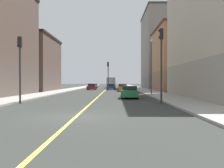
% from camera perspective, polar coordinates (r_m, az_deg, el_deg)
% --- Properties ---
extents(ground_plane, '(400.00, 400.00, 0.00)m').
position_cam_1_polar(ground_plane, '(13.98, -7.82, -7.07)').
color(ground_plane, '#303330').
rests_on(ground_plane, ground).
extents(sidewalk_left, '(3.48, 168.00, 0.15)m').
position_cam_1_polar(sidewalk_left, '(63.02, 6.10, -1.08)').
color(sidewalk_left, '#9E9B93').
rests_on(sidewalk_left, ground).
extents(sidewalk_right, '(3.48, 168.00, 0.15)m').
position_cam_1_polar(sidewalk_right, '(63.54, -8.51, -1.07)').
color(sidewalk_right, '#9E9B93').
rests_on(sidewalk_right, ground).
extents(lane_center_stripe, '(0.16, 154.00, 0.01)m').
position_cam_1_polar(lane_center_stripe, '(62.77, -1.23, -1.14)').
color(lane_center_stripe, '#E5D14C').
rests_on(lane_center_stripe, ground).
extents(building_left_mid, '(10.34, 15.12, 11.85)m').
position_cam_1_polar(building_left_mid, '(50.68, 15.28, 5.15)').
color(building_left_mid, '#8F6B4F').
rests_on(building_left_mid, ground).
extents(building_left_far, '(10.34, 18.63, 20.02)m').
position_cam_1_polar(building_left_far, '(70.37, 11.16, 7.20)').
color(building_left_far, slate).
rests_on(building_left_far, ground).
extents(building_right_midblock, '(10.34, 14.96, 10.50)m').
position_cam_1_polar(building_right_midblock, '(53.09, -17.92, 4.20)').
color(building_right_midblock, brown).
rests_on(building_right_midblock, ground).
extents(traffic_light_left_near, '(0.40, 0.32, 6.26)m').
position_cam_1_polar(traffic_light_left_near, '(22.25, 10.66, 6.16)').
color(traffic_light_left_near, '#2D2D2D').
rests_on(traffic_light_left_near, ground).
extents(traffic_light_right_near, '(0.40, 0.32, 5.60)m').
position_cam_1_polar(traffic_light_right_near, '(23.28, -19.45, 4.95)').
color(traffic_light_right_near, '#2D2D2D').
rests_on(traffic_light_right_near, ground).
extents(traffic_light_median_far, '(0.40, 0.32, 5.70)m').
position_cam_1_polar(traffic_light_median_far, '(51.42, -0.87, 2.61)').
color(traffic_light_median_far, '#2D2D2D').
rests_on(traffic_light_median_far, ground).
extents(street_lamp_left_near, '(0.36, 0.36, 7.33)m').
position_cam_1_polar(street_lamp_left_near, '(35.35, 8.57, 4.95)').
color(street_lamp_left_near, '#4C4C51').
rests_on(street_lamp_left_near, ground).
extents(car_green, '(2.01, 4.43, 1.37)m').
position_cam_1_polar(car_green, '(28.89, 3.85, -1.80)').
color(car_green, '#1E6B38').
rests_on(car_green, ground).
extents(car_black, '(1.91, 4.37, 1.29)m').
position_cam_1_polar(car_black, '(64.73, 2.22, -0.53)').
color(car_black, black).
rests_on(car_black, ground).
extents(car_yellow, '(1.91, 4.14, 1.25)m').
position_cam_1_polar(car_yellow, '(75.59, -3.83, -0.39)').
color(car_yellow, gold).
rests_on(car_yellow, ground).
extents(car_white, '(1.89, 4.56, 1.24)m').
position_cam_1_polar(car_white, '(74.17, -0.19, -0.41)').
color(car_white, white).
rests_on(car_white, ground).
extents(car_orange, '(1.80, 4.06, 1.34)m').
position_cam_1_polar(car_orange, '(49.49, 2.30, -0.84)').
color(car_orange, orange).
rests_on(car_orange, ground).
extents(car_blue, '(2.06, 4.28, 1.29)m').
position_cam_1_polar(car_blue, '(60.19, -0.30, -0.61)').
color(car_blue, '#23389E').
rests_on(car_blue, ground).
extents(car_maroon, '(1.99, 4.55, 1.38)m').
position_cam_1_polar(car_maroon, '(58.63, -4.39, -0.61)').
color(car_maroon, maroon).
rests_on(car_maroon, ground).
extents(box_truck, '(2.55, 6.94, 2.99)m').
position_cam_1_polar(box_truck, '(75.05, -0.20, 0.35)').
color(box_truck, maroon).
rests_on(box_truck, ground).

